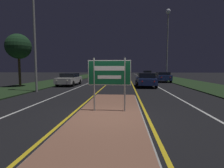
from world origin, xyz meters
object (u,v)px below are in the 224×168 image
object	(u,v)px
highway_sign	(109,75)
car_approaching_1	(106,75)
streetlight_right_near	(168,32)
car_approaching_0	(69,79)
car_receding_2	(147,74)
car_receding_1	(163,77)
car_receding_0	(146,80)
streetlight_left_near	(33,4)

from	to	relation	value
highway_sign	car_approaching_1	size ratio (longest dim) A/B	0.50
streetlight_right_near	car_approaching_0	distance (m)	14.70
streetlight_right_near	car_receding_2	distance (m)	15.62
car_receding_1	car_approaching_1	xyz separation A→B (m)	(-8.90, 5.22, -0.01)
highway_sign	car_receding_0	size ratio (longest dim) A/B	0.53
streetlight_right_near	car_receding_0	distance (m)	9.55
streetlight_left_near	car_approaching_1	size ratio (longest dim) A/B	2.33
car_approaching_0	car_approaching_1	world-z (taller)	car_approaching_0
car_approaching_1	streetlight_right_near	bearing A→B (deg)	-32.83
highway_sign	car_receding_2	distance (m)	32.28
streetlight_left_near	streetlight_right_near	xyz separation A→B (m)	(13.18, 11.01, -0.13)
car_receding_1	car_receding_2	xyz separation A→B (m)	(-0.59, 13.53, 0.02)
streetlight_right_near	car_approaching_1	bearing A→B (deg)	147.17
streetlight_left_near	car_receding_2	distance (m)	28.81
car_receding_0	car_receding_2	xyz separation A→B (m)	(2.64, 20.57, 0.02)
streetlight_left_near	car_receding_0	xyz separation A→B (m)	(9.57, 4.74, -6.36)
streetlight_right_near	car_approaching_1	distance (m)	12.69
car_approaching_0	car_approaching_1	distance (m)	11.47
streetlight_right_near	car_receding_0	size ratio (longest dim) A/B	2.31
streetlight_left_near	car_receding_2	xyz separation A→B (m)	(12.21, 25.31, -6.35)
streetlight_left_near	car_approaching_0	world-z (taller)	streetlight_left_near
streetlight_right_near	car_receding_1	world-z (taller)	streetlight_right_near
car_approaching_0	streetlight_right_near	bearing A→B (deg)	22.46
car_receding_2	car_approaching_1	world-z (taller)	car_receding_2
car_receding_0	streetlight_right_near	bearing A→B (deg)	60.08
car_receding_0	car_approaching_1	size ratio (longest dim) A/B	0.94
streetlight_left_near	car_receding_1	distance (m)	18.52
car_receding_1	streetlight_right_near	bearing A→B (deg)	-63.79
car_receding_2	car_approaching_1	bearing A→B (deg)	-135.02
highway_sign	car_approaching_0	xyz separation A→B (m)	(-5.81, 12.42, -0.94)
highway_sign	car_approaching_0	size ratio (longest dim) A/B	0.49
highway_sign	streetlight_right_near	size ratio (longest dim) A/B	0.23
streetlight_right_near	car_receding_2	world-z (taller)	streetlight_right_near
streetlight_right_near	car_receding_1	size ratio (longest dim) A/B	2.48
highway_sign	car_approaching_1	distance (m)	23.67
highway_sign	car_receding_1	bearing A→B (deg)	71.53
car_receding_2	car_approaching_0	distance (m)	22.44
streetlight_left_near	car_receding_0	size ratio (longest dim) A/B	2.49
car_receding_2	car_approaching_1	size ratio (longest dim) A/B	1.03
streetlight_left_near	highway_sign	bearing A→B (deg)	-44.07
highway_sign	car_receding_2	size ratio (longest dim) A/B	0.48
car_approaching_0	car_approaching_1	xyz separation A→B (m)	(3.00, 11.07, 0.02)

